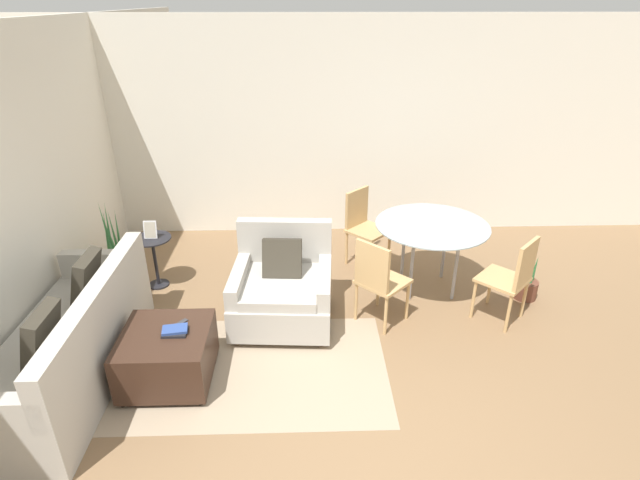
{
  "coord_description": "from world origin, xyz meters",
  "views": [
    {
      "loc": [
        -0.36,
        -2.61,
        2.9
      ],
      "look_at": [
        -0.22,
        1.8,
        0.75
      ],
      "focal_mm": 28.0,
      "sensor_mm": 36.0,
      "label": 1
    }
  ],
  "objects_px": {
    "armchair": "(283,289)",
    "dining_chair_near_left": "(378,277)",
    "picture_frame": "(150,230)",
    "book_stack": "(175,331)",
    "ottoman": "(167,355)",
    "dining_chair_near_right": "(513,275)",
    "potted_plant": "(117,266)",
    "dining_chair_far_left": "(363,222)",
    "couch": "(70,348)",
    "tv_remote_primary": "(180,323)",
    "side_table": "(154,252)",
    "dining_table": "(432,231)",
    "potted_plant_small": "(526,285)"
  },
  "relations": [
    {
      "from": "potted_plant",
      "to": "dining_chair_far_left",
      "type": "height_order",
      "value": "potted_plant"
    },
    {
      "from": "couch",
      "to": "ottoman",
      "type": "relative_size",
      "value": 2.91
    },
    {
      "from": "side_table",
      "to": "dining_chair_far_left",
      "type": "xyz_separation_m",
      "value": [
        2.33,
        0.5,
        0.11
      ]
    },
    {
      "from": "book_stack",
      "to": "potted_plant",
      "type": "height_order",
      "value": "potted_plant"
    },
    {
      "from": "potted_plant_small",
      "to": "picture_frame",
      "type": "bearing_deg",
      "value": 174.6
    },
    {
      "from": "side_table",
      "to": "book_stack",
      "type": "bearing_deg",
      "value": -69.08
    },
    {
      "from": "potted_plant",
      "to": "couch",
      "type": "bearing_deg",
      "value": -84.43
    },
    {
      "from": "dining_chair_near_left",
      "to": "couch",
      "type": "bearing_deg",
      "value": -164.81
    },
    {
      "from": "dining_chair_near_right",
      "to": "potted_plant",
      "type": "bearing_deg",
      "value": 168.4
    },
    {
      "from": "ottoman",
      "to": "couch",
      "type": "bearing_deg",
      "value": 177.64
    },
    {
      "from": "armchair",
      "to": "book_stack",
      "type": "distance_m",
      "value": 1.19
    },
    {
      "from": "armchair",
      "to": "couch",
      "type": "bearing_deg",
      "value": -154.6
    },
    {
      "from": "picture_frame",
      "to": "dining_chair_near_left",
      "type": "bearing_deg",
      "value": -18.79
    },
    {
      "from": "tv_remote_primary",
      "to": "dining_chair_near_left",
      "type": "distance_m",
      "value": 1.83
    },
    {
      "from": "armchair",
      "to": "potted_plant",
      "type": "bearing_deg",
      "value": 158.54
    },
    {
      "from": "tv_remote_primary",
      "to": "armchair",
      "type": "bearing_deg",
      "value": 40.88
    },
    {
      "from": "dining_table",
      "to": "dining_chair_near_right",
      "type": "bearing_deg",
      "value": -45.0
    },
    {
      "from": "book_stack",
      "to": "side_table",
      "type": "distance_m",
      "value": 1.64
    },
    {
      "from": "dining_chair_near_right",
      "to": "potted_plant_small",
      "type": "height_order",
      "value": "dining_chair_near_right"
    },
    {
      "from": "potted_plant",
      "to": "dining_chair_far_left",
      "type": "bearing_deg",
      "value": 9.34
    },
    {
      "from": "armchair",
      "to": "dining_chair_near_left",
      "type": "distance_m",
      "value": 0.93
    },
    {
      "from": "armchair",
      "to": "picture_frame",
      "type": "xyz_separation_m",
      "value": [
        -1.42,
        0.69,
        0.34
      ]
    },
    {
      "from": "picture_frame",
      "to": "ottoman",
      "type": "bearing_deg",
      "value": -72.1
    },
    {
      "from": "armchair",
      "to": "potted_plant",
      "type": "distance_m",
      "value": 2.01
    },
    {
      "from": "side_table",
      "to": "picture_frame",
      "type": "height_order",
      "value": "picture_frame"
    },
    {
      "from": "potted_plant",
      "to": "dining_chair_far_left",
      "type": "xyz_separation_m",
      "value": [
        2.78,
        0.46,
        0.3
      ]
    },
    {
      "from": "couch",
      "to": "tv_remote_primary",
      "type": "height_order",
      "value": "couch"
    },
    {
      "from": "couch",
      "to": "potted_plant",
      "type": "bearing_deg",
      "value": 95.57
    },
    {
      "from": "book_stack",
      "to": "dining_chair_near_left",
      "type": "height_order",
      "value": "dining_chair_near_left"
    },
    {
      "from": "couch",
      "to": "potted_plant",
      "type": "relative_size",
      "value": 2.09
    },
    {
      "from": "picture_frame",
      "to": "dining_chair_near_left",
      "type": "height_order",
      "value": "dining_chair_near_left"
    },
    {
      "from": "tv_remote_primary",
      "to": "potted_plant",
      "type": "xyz_separation_m",
      "value": [
        -1.05,
        1.44,
        -0.24
      ]
    },
    {
      "from": "armchair",
      "to": "dining_chair_near_right",
      "type": "height_order",
      "value": "armchair"
    },
    {
      "from": "couch",
      "to": "dining_chair_near_left",
      "type": "bearing_deg",
      "value": 15.19
    },
    {
      "from": "couch",
      "to": "ottoman",
      "type": "xyz_separation_m",
      "value": [
        0.79,
        -0.03,
        -0.06
      ]
    },
    {
      "from": "dining_chair_near_right",
      "to": "picture_frame",
      "type": "bearing_deg",
      "value": 167.66
    },
    {
      "from": "side_table",
      "to": "dining_chair_near_right",
      "type": "height_order",
      "value": "dining_chair_near_right"
    },
    {
      "from": "picture_frame",
      "to": "tv_remote_primary",
      "type": "bearing_deg",
      "value": -66.82
    },
    {
      "from": "dining_table",
      "to": "potted_plant_small",
      "type": "relative_size",
      "value": 2.03
    },
    {
      "from": "side_table",
      "to": "dining_chair_near_left",
      "type": "height_order",
      "value": "dining_chair_near_left"
    },
    {
      "from": "book_stack",
      "to": "armchair",
      "type": "bearing_deg",
      "value": 45.25
    },
    {
      "from": "couch",
      "to": "dining_chair_near_left",
      "type": "xyz_separation_m",
      "value": [
        2.62,
        0.71,
        0.21
      ]
    },
    {
      "from": "picture_frame",
      "to": "potted_plant_small",
      "type": "distance_m",
      "value": 4.04
    },
    {
      "from": "armchair",
      "to": "potted_plant_small",
      "type": "bearing_deg",
      "value": 6.95
    },
    {
      "from": "dining_chair_far_left",
      "to": "potted_plant_small",
      "type": "height_order",
      "value": "dining_chair_far_left"
    },
    {
      "from": "book_stack",
      "to": "picture_frame",
      "type": "distance_m",
      "value": 1.65
    },
    {
      "from": "picture_frame",
      "to": "potted_plant",
      "type": "bearing_deg",
      "value": 174.54
    },
    {
      "from": "tv_remote_primary",
      "to": "dining_table",
      "type": "xyz_separation_m",
      "value": [
        2.38,
        1.25,
        0.23
      ]
    },
    {
      "from": "couch",
      "to": "tv_remote_primary",
      "type": "relative_size",
      "value": 16.33
    },
    {
      "from": "side_table",
      "to": "potted_plant",
      "type": "bearing_deg",
      "value": 174.54
    }
  ]
}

